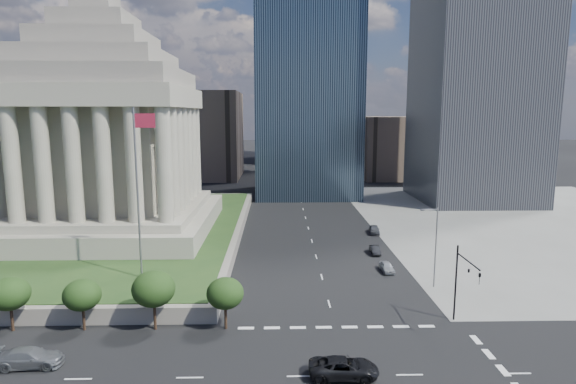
{
  "coord_description": "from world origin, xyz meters",
  "views": [
    {
      "loc": [
        -5.86,
        -31.27,
        21.28
      ],
      "look_at": [
        -4.7,
        18.05,
        13.13
      ],
      "focal_mm": 30.0,
      "sensor_mm": 36.0,
      "label": 1
    }
  ],
  "objects_px": {
    "flagpole": "(139,184)",
    "suv_grey": "(30,358)",
    "traffic_signal_ne": "(463,277)",
    "street_lamp_north": "(435,243)",
    "parked_sedan_mid": "(375,250)",
    "parked_sedan_far": "(374,229)",
    "pickup_truck": "(344,368)",
    "war_memorial": "(102,112)",
    "parked_sedan_near": "(387,267)"
  },
  "relations": [
    {
      "from": "traffic_signal_ne",
      "to": "parked_sedan_mid",
      "type": "height_order",
      "value": "traffic_signal_ne"
    },
    {
      "from": "parked_sedan_near",
      "to": "pickup_truck",
      "type": "bearing_deg",
      "value": -112.03
    },
    {
      "from": "pickup_truck",
      "to": "street_lamp_north",
      "type": "bearing_deg",
      "value": -33.24
    },
    {
      "from": "parked_sedan_far",
      "to": "suv_grey",
      "type": "bearing_deg",
      "value": -123.38
    },
    {
      "from": "parked_sedan_mid",
      "to": "street_lamp_north",
      "type": "bearing_deg",
      "value": -72.24
    },
    {
      "from": "flagpole",
      "to": "parked_sedan_mid",
      "type": "relative_size",
      "value": 5.41
    },
    {
      "from": "flagpole",
      "to": "parked_sedan_far",
      "type": "relative_size",
      "value": 4.62
    },
    {
      "from": "traffic_signal_ne",
      "to": "parked_sedan_far",
      "type": "height_order",
      "value": "traffic_signal_ne"
    },
    {
      "from": "traffic_signal_ne",
      "to": "suv_grey",
      "type": "height_order",
      "value": "traffic_signal_ne"
    },
    {
      "from": "pickup_truck",
      "to": "parked_sedan_far",
      "type": "relative_size",
      "value": 1.32
    },
    {
      "from": "flagpole",
      "to": "street_lamp_north",
      "type": "bearing_deg",
      "value": 1.63
    },
    {
      "from": "flagpole",
      "to": "parked_sedan_far",
      "type": "distance_m",
      "value": 45.1
    },
    {
      "from": "pickup_truck",
      "to": "war_memorial",
      "type": "bearing_deg",
      "value": 39.02
    },
    {
      "from": "traffic_signal_ne",
      "to": "parked_sedan_near",
      "type": "xyz_separation_m",
      "value": [
        -3.5,
        17.26,
        -4.6
      ]
    },
    {
      "from": "street_lamp_north",
      "to": "flagpole",
      "type": "bearing_deg",
      "value": -178.37
    },
    {
      "from": "flagpole",
      "to": "traffic_signal_ne",
      "type": "distance_m",
      "value": 36.69
    },
    {
      "from": "war_memorial",
      "to": "parked_sedan_near",
      "type": "xyz_separation_m",
      "value": [
        43.0,
        -17.04,
        -20.75
      ]
    },
    {
      "from": "war_memorial",
      "to": "flagpole",
      "type": "relative_size",
      "value": 1.95
    },
    {
      "from": "pickup_truck",
      "to": "parked_sedan_far",
      "type": "bearing_deg",
      "value": -13.15
    },
    {
      "from": "street_lamp_north",
      "to": "parked_sedan_near",
      "type": "xyz_separation_m",
      "value": [
        -4.33,
        5.96,
        -5.01
      ]
    },
    {
      "from": "street_lamp_north",
      "to": "parked_sedan_mid",
      "type": "bearing_deg",
      "value": 106.58
    },
    {
      "from": "flagpole",
      "to": "parked_sedan_far",
      "type": "xyz_separation_m",
      "value": [
        33.33,
        27.76,
        -12.38
      ]
    },
    {
      "from": "war_memorial",
      "to": "suv_grey",
      "type": "height_order",
      "value": "war_memorial"
    },
    {
      "from": "flagpole",
      "to": "suv_grey",
      "type": "bearing_deg",
      "value": -106.53
    },
    {
      "from": "war_memorial",
      "to": "traffic_signal_ne",
      "type": "xyz_separation_m",
      "value": [
        46.5,
        -34.3,
        -16.15
      ]
    },
    {
      "from": "street_lamp_north",
      "to": "parked_sedan_far",
      "type": "xyz_separation_m",
      "value": [
        -1.83,
        26.76,
        -4.92
      ]
    },
    {
      "from": "flagpole",
      "to": "traffic_signal_ne",
      "type": "bearing_deg",
      "value": -16.71
    },
    {
      "from": "traffic_signal_ne",
      "to": "parked_sedan_mid",
      "type": "distance_m",
      "value": 26.19
    },
    {
      "from": "pickup_truck",
      "to": "parked_sedan_mid",
      "type": "distance_m",
      "value": 35.7
    },
    {
      "from": "street_lamp_north",
      "to": "parked_sedan_near",
      "type": "height_order",
      "value": "street_lamp_north"
    },
    {
      "from": "flagpole",
      "to": "parked_sedan_mid",
      "type": "bearing_deg",
      "value": 26.25
    },
    {
      "from": "flagpole",
      "to": "parked_sedan_mid",
      "type": "height_order",
      "value": "flagpole"
    },
    {
      "from": "parked_sedan_far",
      "to": "pickup_truck",
      "type": "bearing_deg",
      "value": -97.05
    },
    {
      "from": "traffic_signal_ne",
      "to": "parked_sedan_mid",
      "type": "relative_size",
      "value": 2.16
    },
    {
      "from": "flagpole",
      "to": "parked_sedan_near",
      "type": "relative_size",
      "value": 5.2
    },
    {
      "from": "war_memorial",
      "to": "parked_sedan_far",
      "type": "bearing_deg",
      "value": 4.72
    },
    {
      "from": "war_memorial",
      "to": "suv_grey",
      "type": "distance_m",
      "value": 46.36
    },
    {
      "from": "suv_grey",
      "to": "parked_sedan_far",
      "type": "distance_m",
      "value": 58.87
    },
    {
      "from": "traffic_signal_ne",
      "to": "parked_sedan_near",
      "type": "relative_size",
      "value": 2.08
    },
    {
      "from": "flagpole",
      "to": "street_lamp_north",
      "type": "xyz_separation_m",
      "value": [
        35.16,
        1.0,
        -7.45
      ]
    },
    {
      "from": "parked_sedan_near",
      "to": "flagpole",
      "type": "bearing_deg",
      "value": -169.37
    },
    {
      "from": "suv_grey",
      "to": "parked_sedan_far",
      "type": "xyz_separation_m",
      "value": [
        38.35,
        44.67,
        -0.07
      ]
    },
    {
      "from": "parked_sedan_mid",
      "to": "parked_sedan_far",
      "type": "relative_size",
      "value": 0.85
    },
    {
      "from": "traffic_signal_ne",
      "to": "pickup_truck",
      "type": "distance_m",
      "value": 16.32
    },
    {
      "from": "flagpole",
      "to": "street_lamp_north",
      "type": "distance_m",
      "value": 35.95
    },
    {
      "from": "war_memorial",
      "to": "street_lamp_north",
      "type": "xyz_separation_m",
      "value": [
        47.33,
        -23.0,
        -15.74
      ]
    },
    {
      "from": "war_memorial",
      "to": "pickup_truck",
      "type": "bearing_deg",
      "value": -52.15
    },
    {
      "from": "flagpole",
      "to": "suv_grey",
      "type": "xyz_separation_m",
      "value": [
        -5.02,
        -16.91,
        -12.31
      ]
    },
    {
      "from": "traffic_signal_ne",
      "to": "pickup_truck",
      "type": "relative_size",
      "value": 1.4
    },
    {
      "from": "suv_grey",
      "to": "parked_sedan_mid",
      "type": "distance_m",
      "value": 48.22
    }
  ]
}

